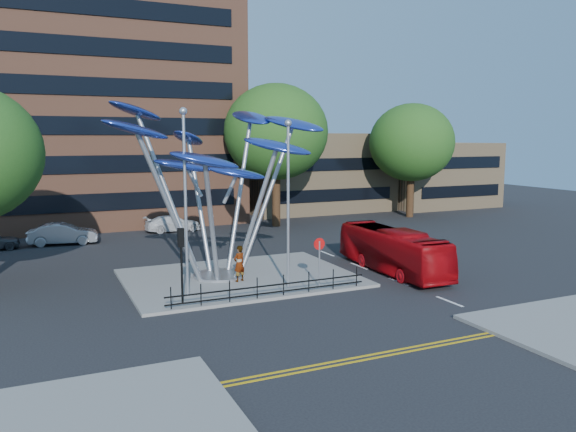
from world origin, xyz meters
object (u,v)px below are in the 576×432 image
tree_right (276,132)px  no_entry_sign_island (319,253)px  street_lamp_left (185,186)px  street_lamp_right (288,189)px  red_bus (392,250)px  tree_far (412,143)px  pedestrian (239,264)px  parked_car_mid (63,234)px  parked_car_right (173,223)px  traffic_light_island (181,249)px  leaf_sculpture (215,151)px

tree_right → no_entry_sign_island: tree_right is taller
street_lamp_left → street_lamp_right: 5.03m
no_entry_sign_island → tree_right: bearing=72.9°
red_bus → street_lamp_left: bearing=-175.1°
tree_far → pedestrian: bearing=-144.0°
street_lamp_right → pedestrian: bearing=132.5°
pedestrian → parked_car_mid: (-7.80, 15.54, -0.32)m
street_lamp_left → tree_far: bearing=34.9°
street_lamp_left → parked_car_right: size_ratio=1.97×
tree_right → red_bus: tree_right is taller
traffic_light_island → red_bus: 12.63m
red_bus → parked_car_mid: red_bus is taller
no_entry_sign_island → tree_far: bearing=44.3°
street_lamp_left → parked_car_mid: street_lamp_left is taller
tree_far → parked_car_right: tree_far is taller
street_lamp_left → parked_car_mid: (-4.67, 17.08, -4.58)m
tree_far → street_lamp_left: tree_far is taller
traffic_light_island → parked_car_right: 21.03m
street_lamp_left → street_lamp_right: bearing=-5.7°
tree_right → pedestrian: tree_right is taller
tree_far → leaf_sculpture: bearing=-147.5°
traffic_light_island → parked_car_mid: size_ratio=0.73×
tree_far → traffic_light_island: (-27.00, -19.50, -4.49)m
street_lamp_left → tree_right: bearing=56.0°
street_lamp_left → parked_car_mid: size_ratio=1.88×
tree_far → street_lamp_right: tree_far is taller
street_lamp_right → parked_car_mid: size_ratio=1.77×
tree_right → traffic_light_island: tree_right is taller
tree_far → traffic_light_island: tree_far is taller
tree_far → parked_car_mid: tree_far is taller
red_bus → parked_car_mid: (-16.63, 16.57, -0.47)m
leaf_sculpture → pedestrian: size_ratio=6.73×
no_entry_sign_island → parked_car_mid: bearing=121.7°
parked_car_mid → parked_car_right: parked_car_mid is taller
no_entry_sign_island → parked_car_mid: size_ratio=0.52×
pedestrian → parked_car_right: pedestrian is taller
street_lamp_left → parked_car_right: (3.77, 19.50, -4.71)m
tree_far → street_lamp_right: bearing=-138.5°
tree_right → street_lamp_right: (-7.50, -19.00, -2.94)m
street_lamp_left → traffic_light_island: bearing=-116.6°
street_lamp_right → pedestrian: (-1.87, 2.04, -4.00)m
leaf_sculpture → parked_car_right: (1.33, 16.32, -6.22)m
tree_right → traffic_light_island: size_ratio=3.54×
tree_far → no_entry_sign_island: tree_far is taller
tree_right → street_lamp_right: bearing=-111.5°
traffic_light_island → pedestrian: (3.63, 2.54, -1.52)m
tree_right → pedestrian: size_ratio=6.41×
parked_car_right → pedestrian: bearing=174.9°
red_bus → leaf_sculpture: bearing=166.8°
no_entry_sign_island → street_lamp_right: bearing=162.1°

